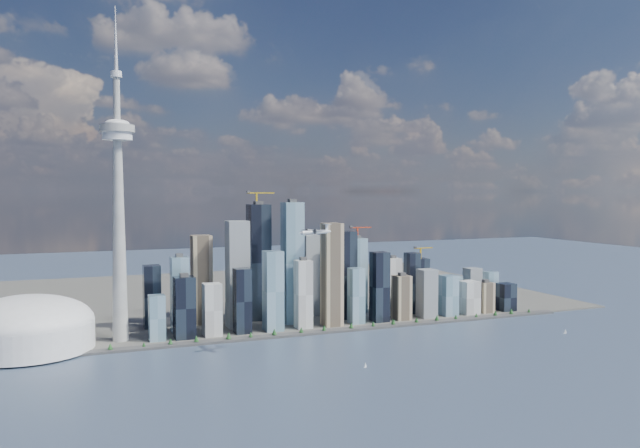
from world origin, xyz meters
name	(u,v)px	position (x,y,z in m)	size (l,w,h in m)	color
ground	(363,374)	(0.00, 0.00, 0.00)	(4000.00, 4000.00, 0.00)	#323F58
seawall	(302,334)	(0.00, 250.00, 2.00)	(1100.00, 22.00, 4.00)	#383838
land	(239,295)	(0.00, 700.00, 1.50)	(1400.00, 900.00, 3.00)	#4C4C47
shoreline_trees	(302,330)	(0.00, 250.00, 8.78)	(960.53, 7.20, 8.80)	#3F2D1E
skyscraper_cluster	(316,283)	(59.62, 336.82, 77.39)	(736.00, 142.00, 249.96)	black
needle_tower	(118,201)	(-300.00, 310.00, 235.84)	(56.00, 56.00, 550.50)	gray
dome_stadium	(27,327)	(-440.00, 300.00, 39.44)	(200.00, 200.00, 86.00)	silver
airplane	(315,232)	(-27.21, 114.04, 190.80)	(59.45, 53.06, 14.73)	white
sailboat_west	(365,366)	(15.78, 26.43, 2.59)	(5.67, 3.43, 8.08)	white
sailboat_east	(565,332)	(438.67, 88.29, 2.85)	(6.43, 2.66, 8.87)	white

